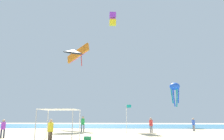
# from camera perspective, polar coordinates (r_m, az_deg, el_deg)

# --- Properties ---
(ground) EXTENTS (110.00, 110.00, 0.10)m
(ground) POSITION_cam_1_polar(r_m,az_deg,el_deg) (19.42, -1.73, -17.80)
(ground) COLOR beige
(ocean_strip) EXTENTS (110.00, 24.59, 0.03)m
(ocean_strip) POSITION_cam_1_polar(r_m,az_deg,el_deg) (48.63, 1.89, -14.55)
(ocean_strip) COLOR teal
(ocean_strip) RESTS_ON ground
(canopy_tent) EXTENTS (2.98, 2.62, 2.44)m
(canopy_tent) POSITION_cam_1_polar(r_m,az_deg,el_deg) (18.92, -13.68, -10.47)
(canopy_tent) COLOR #B2B2B7
(canopy_tent) RESTS_ON ground
(person_near_tent) EXTENTS (0.40, 0.45, 1.70)m
(person_near_tent) POSITION_cam_1_polar(r_m,az_deg,el_deg) (31.24, 20.78, -13.10)
(person_near_tent) COLOR slate
(person_near_tent) RESTS_ON ground
(person_leftmost) EXTENTS (0.49, 0.46, 1.92)m
(person_leftmost) POSITION_cam_1_polar(r_m,az_deg,el_deg) (28.28, -7.74, -13.66)
(person_leftmost) COLOR slate
(person_leftmost) RESTS_ON ground
(person_central) EXTENTS (0.39, 0.44, 1.65)m
(person_central) POSITION_cam_1_polar(r_m,az_deg,el_deg) (16.55, -15.97, -14.72)
(person_central) COLOR brown
(person_central) RESTS_ON ground
(person_rightmost) EXTENTS (0.42, 0.42, 1.75)m
(person_rightmost) POSITION_cam_1_polar(r_m,az_deg,el_deg) (26.61, 10.28, -13.87)
(person_rightmost) COLOR slate
(person_rightmost) RESTS_ON ground
(person_far_shore) EXTENTS (0.42, 0.38, 1.60)m
(person_far_shore) POSITION_cam_1_polar(r_m,az_deg,el_deg) (21.80, -26.87, -13.32)
(person_far_shore) COLOR #33384C
(person_far_shore) RESTS_ON ground
(banner_flag) EXTENTS (0.61, 0.06, 3.25)m
(banner_flag) POSITION_cam_1_polar(r_m,az_deg,el_deg) (26.04, 4.01, -11.95)
(banner_flag) COLOR silver
(banner_flag) RESTS_ON ground
(cooler_box) EXTENTS (0.57, 0.37, 0.35)m
(cooler_box) POSITION_cam_1_polar(r_m,az_deg,el_deg) (17.69, -6.48, -17.52)
(cooler_box) COLOR #1E8C4C
(cooler_box) RESTS_ON ground
(kite_delta_black) EXTENTS (5.14, 5.15, 3.28)m
(kite_delta_black) POSITION_cam_1_polar(r_m,az_deg,el_deg) (39.29, -10.15, 4.91)
(kite_delta_black) COLOR black
(kite_box_purple) EXTENTS (1.64, 1.81, 3.27)m
(kite_box_purple) POSITION_cam_1_polar(r_m,az_deg,el_deg) (50.56, 0.18, 13.37)
(kite_box_purple) COLOR purple
(kite_parafoil_orange) EXTENTS (5.14, 3.65, 3.63)m
(kite_parafoil_orange) POSITION_cam_1_polar(r_m,az_deg,el_deg) (43.84, -9.00, 4.32)
(kite_parafoil_orange) COLOR orange
(kite_octopus_blue) EXTENTS (2.51, 2.51, 4.70)m
(kite_octopus_blue) POSITION_cam_1_polar(r_m,az_deg,el_deg) (44.28, 16.28, -4.50)
(kite_octopus_blue) COLOR blue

